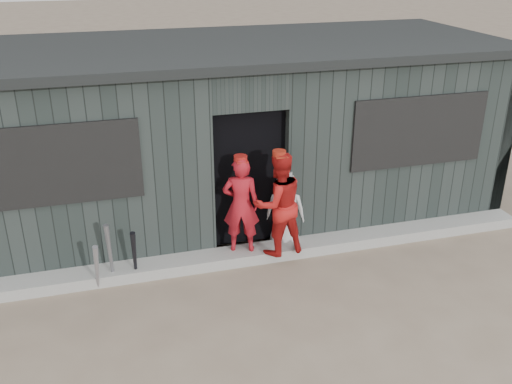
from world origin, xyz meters
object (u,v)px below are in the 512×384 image
object	(u,v)px
bat_mid	(110,254)
bat_right	(135,256)
bat_left	(97,268)
player_grey_back	(285,211)
player_red_left	(241,205)
player_red_right	(278,204)
dugout	(226,131)

from	to	relation	value
bat_mid	bat_right	size ratio (longest dim) A/B	1.16
bat_left	bat_mid	size ratio (longest dim) A/B	0.83
bat_left	player_grey_back	size ratio (longest dim) A/B	0.62
player_red_left	player_red_right	xyz separation A→B (m)	(0.45, -0.19, 0.04)
bat_right	player_red_left	size ratio (longest dim) A/B	0.56
player_red_left	dugout	xyz separation A→B (m)	(0.18, 1.64, 0.48)
player_grey_back	dugout	xyz separation A→B (m)	(-0.48, 1.47, 0.73)
player_red_right	dugout	world-z (taller)	dugout
bat_right	player_red_right	world-z (taller)	player_red_right
bat_left	bat_right	bearing A→B (deg)	16.07
bat_left	player_red_right	world-z (taller)	player_red_right
player_red_right	player_grey_back	xyz separation A→B (m)	(0.22, 0.36, -0.29)
bat_right	player_grey_back	size ratio (longest dim) A/B	0.65
player_red_right	bat_left	bearing A→B (deg)	-5.66
bat_right	player_red_left	xyz separation A→B (m)	(1.42, 0.17, 0.44)
bat_right	player_grey_back	xyz separation A→B (m)	(2.09, 0.34, 0.19)
bat_mid	bat_right	world-z (taller)	bat_mid
bat_left	player_red_left	bearing A→B (deg)	9.07
bat_right	player_red_left	bearing A→B (deg)	6.72
player_red_right	dugout	xyz separation A→B (m)	(-0.27, 1.83, 0.43)
bat_mid	player_red_right	bearing A→B (deg)	-1.32
player_red_right	bat_mid	bearing A→B (deg)	-9.68
bat_left	bat_mid	distance (m)	0.25
player_grey_back	bat_mid	bearing A→B (deg)	26.04
bat_right	bat_mid	bearing A→B (deg)	174.73
player_red_right	player_grey_back	size ratio (longest dim) A/B	1.26
bat_left	bat_right	size ratio (longest dim) A/B	0.95
bat_mid	player_red_left	world-z (taller)	player_red_left
bat_left	player_red_right	bearing A→B (deg)	2.71
player_red_left	player_grey_back	world-z (taller)	player_red_left
player_red_left	player_grey_back	xyz separation A→B (m)	(0.67, 0.17, -0.25)
bat_mid	player_red_left	bearing A→B (deg)	4.69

